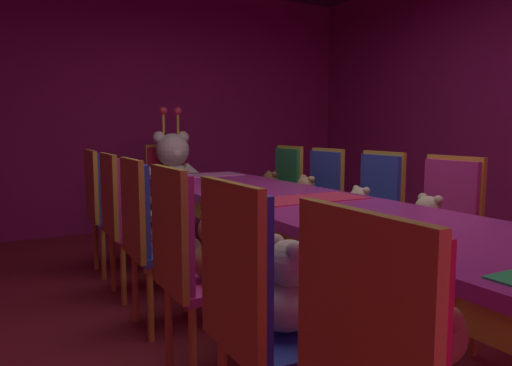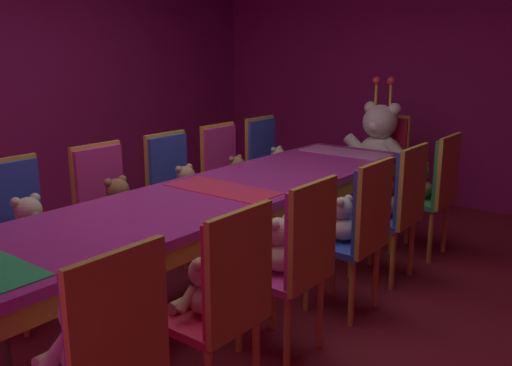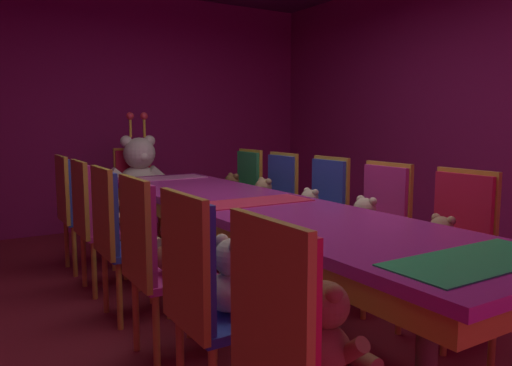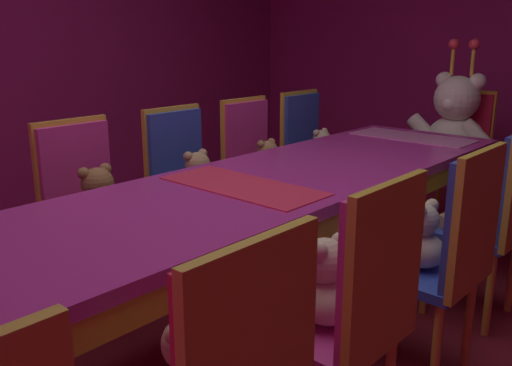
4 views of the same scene
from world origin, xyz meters
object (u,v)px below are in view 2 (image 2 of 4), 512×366
at_px(teddy_left_2, 119,204).
at_px(teddy_right_3, 341,221).
at_px(chair_right_2, 300,253).
at_px(teddy_right_5, 419,183).
at_px(teddy_right_1, 203,288).
at_px(chair_right_3, 362,224).
at_px(chair_right_4, 401,201).
at_px(banquet_table, 223,202).
at_px(chair_left_4, 225,169).
at_px(teddy_left_1, 30,227).
at_px(chair_right_1, 227,293).
at_px(teddy_left_3, 187,187).
at_px(chair_right_5, 437,184).
at_px(chair_left_1, 17,222).
at_px(chair_left_2, 105,200).
at_px(teddy_right_2, 277,248).
at_px(king_teddy_bear, 379,142).
at_px(throne_chair, 385,155).
at_px(chair_left_5, 266,158).
at_px(teddy_right_0, 83,336).
at_px(teddy_left_5, 278,163).
at_px(chair_left_3, 173,183).
at_px(teddy_left_4, 237,174).
at_px(teddy_right_4, 381,198).
at_px(chair_right_0, 108,350).

height_order(teddy_left_2, teddy_right_3, teddy_left_2).
distance_m(chair_right_2, teddy_right_5, 1.90).
height_order(teddy_right_1, teddy_right_5, teddy_right_5).
bearing_deg(chair_right_3, chair_right_4, -87.68).
height_order(banquet_table, chair_left_4, chair_left_4).
bearing_deg(chair_left_4, teddy_left_1, -86.05).
bearing_deg(chair_right_1, teddy_left_3, -40.07).
relative_size(chair_left_4, chair_right_5, 1.00).
bearing_deg(chair_left_1, chair_right_3, 37.16).
bearing_deg(chair_left_2, teddy_right_2, -0.60).
height_order(chair_left_2, king_teddy_bear, king_teddy_bear).
xyz_separation_m(chair_right_4, throne_chair, (-0.82, 1.50, 0.00)).
bearing_deg(chair_left_4, chair_right_5, 20.41).
bearing_deg(teddy_left_2, chair_right_1, -22.24).
relative_size(teddy_left_3, chair_right_3, 0.32).
bearing_deg(chair_left_5, chair_right_1, -56.40).
bearing_deg(chair_left_4, chair_right_3, -21.15).
bearing_deg(chair_left_2, chair_left_5, 90.14).
height_order(banquet_table, teddy_right_1, banquet_table).
bearing_deg(chair_right_5, teddy_right_0, 86.63).
distance_m(chair_left_4, chair_left_5, 0.61).
xyz_separation_m(banquet_table, teddy_left_5, (-0.68, 1.57, -0.09)).
height_order(chair_left_1, teddy_right_3, chair_left_1).
height_order(chair_right_4, king_teddy_bear, king_teddy_bear).
bearing_deg(chair_left_4, teddy_left_3, -76.65).
bearing_deg(chair_left_3, chair_right_5, 36.65).
height_order(chair_left_1, chair_left_2, same).
distance_m(chair_left_1, chair_left_4, 1.91).
relative_size(teddy_left_4, teddy_right_1, 1.00).
bearing_deg(teddy_right_3, teddy_left_2, 24.39).
distance_m(teddy_left_4, teddy_right_0, 2.82).
bearing_deg(chair_right_1, teddy_right_1, 0.00).
bearing_deg(king_teddy_bear, teddy_right_4, 26.80).
height_order(teddy_left_5, chair_right_0, chair_right_0).
height_order(teddy_right_0, chair_right_1, chair_right_1).
relative_size(teddy_left_1, chair_left_4, 0.35).
bearing_deg(chair_right_5, chair_left_2, 48.52).
distance_m(chair_left_5, teddy_right_2, 2.41).
height_order(chair_right_1, teddy_right_5, chair_right_1).
bearing_deg(teddy_right_0, teddy_right_3, -91.21).
height_order(teddy_left_1, chair_left_5, chair_left_5).
bearing_deg(teddy_left_1, teddy_right_5, 61.33).
xyz_separation_m(teddy_left_3, teddy_right_0, (1.33, -1.87, 0.01)).
xyz_separation_m(teddy_left_3, chair_right_2, (1.48, -0.66, 0.01)).
xyz_separation_m(banquet_table, teddy_right_5, (0.70, 1.57, -0.07)).
xyz_separation_m(chair_left_1, chair_left_3, (0.02, 1.29, 0.00)).
relative_size(teddy_right_2, chair_right_5, 0.33).
bearing_deg(chair_left_3, teddy_right_1, -40.04).
xyz_separation_m(chair_left_2, chair_right_5, (1.66, 1.88, 0.00)).
xyz_separation_m(banquet_table, chair_right_2, (0.82, -0.32, -0.06)).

